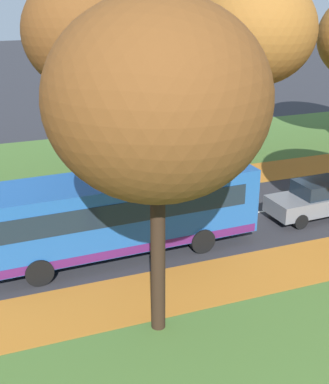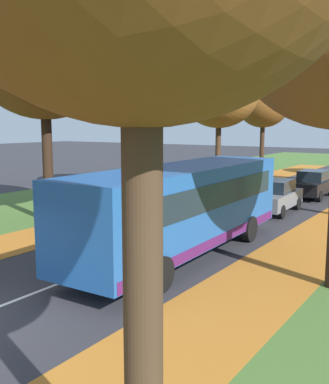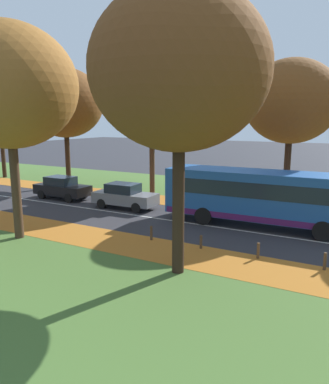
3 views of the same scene
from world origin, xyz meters
The scene contains 13 objects.
grass_verge_left centered at (-9.20, 20.00, 0.00)m, with size 12.00×90.00×0.01m, color #476B2D.
leaf_litter_left centered at (-4.60, 14.00, 0.01)m, with size 2.80×60.00×0.00m, color #B26B23.
road_centre_line centered at (0.00, 20.00, 0.00)m, with size 0.12×80.00×0.01m, color silver.
tree_left_near centered at (-6.37, 8.77, 7.35)m, with size 6.29×6.29×10.20m.
tree_left_mid centered at (-6.35, 17.48, 7.16)m, with size 6.32×6.32×10.03m.
tree_left_far centered at (-6.14, 24.69, 6.64)m, with size 5.73×5.73×9.23m.
tree_left_distant centered at (-6.16, 33.17, 6.07)m, with size 4.53×4.53×8.15m.
bollard_fourth centered at (-3.52, 6.47, 0.34)m, with size 0.12×0.12×0.68m, color #4C3823.
bollard_fifth centered at (-3.56, 9.04, 0.31)m, with size 0.12×0.12×0.63m, color #4C3823.
bollard_sixth centered at (-3.59, 11.60, 0.35)m, with size 0.12×0.12×0.70m, color #4C3823.
bus centered at (1.38, 7.64, 1.70)m, with size 2.86×10.46×2.98m.
car_grey_lead centered at (1.25, 16.51, 0.81)m, with size 1.91×4.26×1.62m.
car_black_following centered at (1.49, 22.20, 0.81)m, with size 1.80×4.21×1.62m.
Camera 2 is at (9.02, -4.77, 4.33)m, focal length 42.00 mm.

